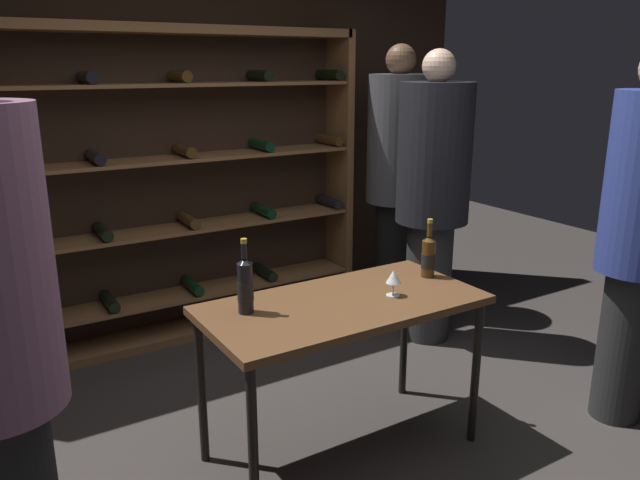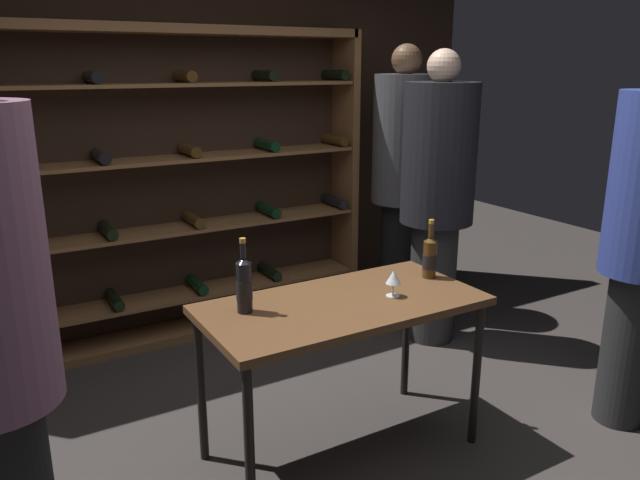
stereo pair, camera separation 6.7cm
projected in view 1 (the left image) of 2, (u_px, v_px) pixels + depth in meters
name	position (u px, v px, depth m)	size (l,w,h in m)	color
ground_plane	(337.00, 457.00, 3.17)	(10.14, 10.14, 0.00)	#383330
back_wall	(183.00, 148.00, 4.50)	(4.88, 0.10, 2.71)	#332319
wine_rack	(144.00, 193.00, 4.21)	(3.25, 0.32, 2.19)	brown
tasting_table	(343.00, 316.00, 3.04)	(1.38, 0.68, 0.83)	brown
person_host_in_suit	(640.00, 224.00, 3.25)	(0.41, 0.41, 2.03)	#262626
person_bystander_dark_jacket	(397.00, 169.00, 4.82)	(0.48, 0.48, 2.09)	black
person_bystander_red_print	(433.00, 187.00, 4.29)	(0.51, 0.51, 2.04)	#2D2D2D
wine_bottle_green_slim	(428.00, 256.00, 3.33)	(0.08, 0.08, 0.32)	#4C3314
wine_bottle_black_capsule	(245.00, 285.00, 2.84)	(0.08, 0.08, 0.36)	black
wine_glass_stemmed_center	(393.00, 278.00, 3.06)	(0.08, 0.08, 0.13)	silver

